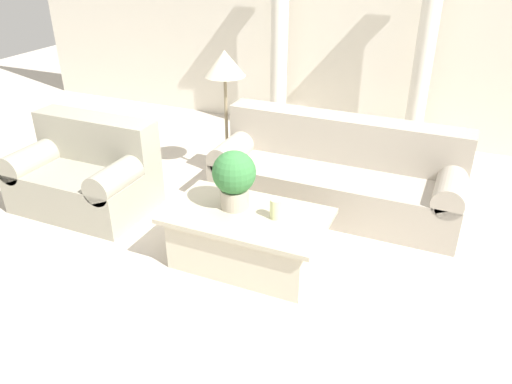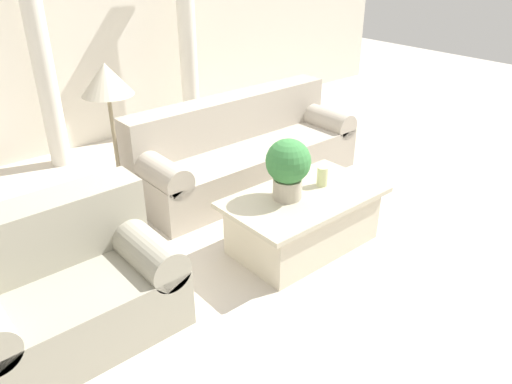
{
  "view_description": "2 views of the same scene",
  "coord_description": "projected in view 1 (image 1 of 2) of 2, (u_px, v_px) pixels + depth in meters",
  "views": [
    {
      "loc": [
        1.59,
        -3.56,
        2.53
      ],
      "look_at": [
        0.02,
        0.02,
        0.47
      ],
      "focal_mm": 35.0,
      "sensor_mm": 36.0,
      "label": 1
    },
    {
      "loc": [
        -2.52,
        -2.85,
        2.38
      ],
      "look_at": [
        -0.13,
        -0.05,
        0.46
      ],
      "focal_mm": 35.0,
      "sensor_mm": 36.0,
      "label": 2
    }
  ],
  "objects": [
    {
      "name": "coffee_table",
      "position": [
        247.0,
        238.0,
        4.17
      ],
      "size": [
        1.32,
        0.77,
        0.48
      ],
      "color": "beige",
      "rests_on": "ground_plane"
    },
    {
      "name": "pillar_candle",
      "position": [
        276.0,
        209.0,
        3.96
      ],
      "size": [
        0.09,
        0.09,
        0.17
      ],
      "color": "beige",
      "rests_on": "coffee_table"
    },
    {
      "name": "wall_back",
      "position": [
        350.0,
        12.0,
        6.33
      ],
      "size": [
        10.0,
        0.06,
        3.2
      ],
      "color": "silver",
      "rests_on": "ground_plane"
    },
    {
      "name": "floor_lamp",
      "position": [
        225.0,
        69.0,
        5.21
      ],
      "size": [
        0.44,
        0.44,
        1.43
      ],
      "color": "gray",
      "rests_on": "ground_plane"
    },
    {
      "name": "loveseat",
      "position": [
        87.0,
        173.0,
        5.02
      ],
      "size": [
        1.33,
        0.86,
        0.89
      ],
      "color": "#A29E8B",
      "rests_on": "ground_plane"
    },
    {
      "name": "potted_plant",
      "position": [
        234.0,
        177.0,
        4.03
      ],
      "size": [
        0.36,
        0.36,
        0.5
      ],
      "color": "#B2A893",
      "rests_on": "coffee_table"
    },
    {
      "name": "sofa_long",
      "position": [
        337.0,
        174.0,
        5.02
      ],
      "size": [
        2.44,
        0.86,
        0.89
      ],
      "color": "#ADA393",
      "rests_on": "ground_plane"
    },
    {
      "name": "ground_plane",
      "position": [
        253.0,
        237.0,
        4.63
      ],
      "size": [
        16.0,
        16.0,
        0.0
      ],
      "primitive_type": "plane",
      "color": "beige"
    },
    {
      "name": "column_right",
      "position": [
        424.0,
        56.0,
        5.84
      ],
      "size": [
        0.31,
        0.31,
        2.37
      ],
      "color": "silver",
      "rests_on": "ground_plane"
    },
    {
      "name": "column_left",
      "position": [
        279.0,
        44.0,
        6.48
      ],
      "size": [
        0.31,
        0.31,
        2.37
      ],
      "color": "silver",
      "rests_on": "ground_plane"
    }
  ]
}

